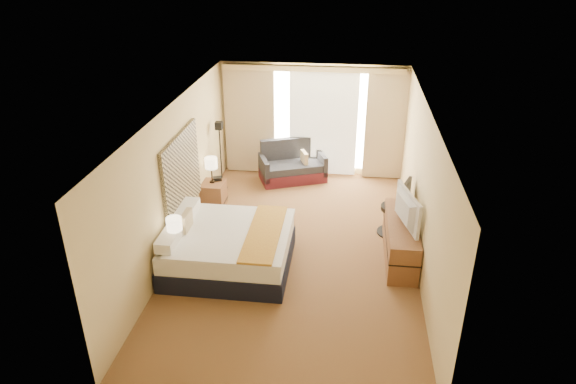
# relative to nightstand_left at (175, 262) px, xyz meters

# --- Properties ---
(floor) EXTENTS (4.20, 7.00, 0.02)m
(floor) POSITION_rel_nightstand_left_xyz_m (1.87, 1.05, -0.28)
(floor) COLOR #5A2719
(floor) RESTS_ON ground
(ceiling) EXTENTS (4.20, 7.00, 0.02)m
(ceiling) POSITION_rel_nightstand_left_xyz_m (1.87, 1.05, 2.33)
(ceiling) COLOR white
(ceiling) RESTS_ON wall_back
(wall_back) EXTENTS (4.20, 0.02, 2.60)m
(wall_back) POSITION_rel_nightstand_left_xyz_m (1.87, 4.55, 1.02)
(wall_back) COLOR beige
(wall_back) RESTS_ON ground
(wall_front) EXTENTS (4.20, 0.02, 2.60)m
(wall_front) POSITION_rel_nightstand_left_xyz_m (1.87, -2.45, 1.02)
(wall_front) COLOR beige
(wall_front) RESTS_ON ground
(wall_left) EXTENTS (0.02, 7.00, 2.60)m
(wall_left) POSITION_rel_nightstand_left_xyz_m (-0.23, 1.05, 1.02)
(wall_left) COLOR beige
(wall_left) RESTS_ON ground
(wall_right) EXTENTS (0.02, 7.00, 2.60)m
(wall_right) POSITION_rel_nightstand_left_xyz_m (3.97, 1.05, 1.02)
(wall_right) COLOR beige
(wall_right) RESTS_ON ground
(headboard) EXTENTS (0.06, 1.85, 1.50)m
(headboard) POSITION_rel_nightstand_left_xyz_m (-0.19, 1.25, 1.01)
(headboard) COLOR black
(headboard) RESTS_ON wall_left
(nightstand_left) EXTENTS (0.45, 0.52, 0.55)m
(nightstand_left) POSITION_rel_nightstand_left_xyz_m (0.00, 0.00, 0.00)
(nightstand_left) COLOR brown
(nightstand_left) RESTS_ON floor
(nightstand_right) EXTENTS (0.45, 0.52, 0.55)m
(nightstand_right) POSITION_rel_nightstand_left_xyz_m (0.00, 2.50, 0.00)
(nightstand_right) COLOR brown
(nightstand_right) RESTS_ON floor
(media_dresser) EXTENTS (0.50, 1.80, 0.70)m
(media_dresser) POSITION_rel_nightstand_left_xyz_m (3.70, 1.05, 0.07)
(media_dresser) COLOR brown
(media_dresser) RESTS_ON floor
(window) EXTENTS (2.30, 0.02, 2.30)m
(window) POSITION_rel_nightstand_left_xyz_m (2.12, 4.52, 1.04)
(window) COLOR white
(window) RESTS_ON wall_back
(curtains) EXTENTS (4.12, 0.19, 2.56)m
(curtains) POSITION_rel_nightstand_left_xyz_m (1.87, 4.44, 1.13)
(curtains) COLOR #C6AF8B
(curtains) RESTS_ON floor
(bed) EXTENTS (2.03, 1.86, 0.99)m
(bed) POSITION_rel_nightstand_left_xyz_m (0.81, 0.40, 0.09)
(bed) COLOR black
(bed) RESTS_ON floor
(loveseat) EXTENTS (1.65, 1.27, 0.91)m
(loveseat) POSITION_rel_nightstand_left_xyz_m (1.46, 4.09, 0.03)
(loveseat) COLOR #4F161E
(loveseat) RESTS_ON floor
(floor_lamp) EXTENTS (0.20, 0.20, 1.58)m
(floor_lamp) POSITION_rel_nightstand_left_xyz_m (-0.03, 3.35, 0.84)
(floor_lamp) COLOR black
(floor_lamp) RESTS_ON floor
(desk_chair) EXTENTS (0.56, 0.56, 1.14)m
(desk_chair) POSITION_rel_nightstand_left_xyz_m (3.68, 1.84, 0.23)
(desk_chair) COLOR black
(desk_chair) RESTS_ON floor
(lamp_left) EXTENTS (0.25, 0.25, 0.53)m
(lamp_left) POSITION_rel_nightstand_left_xyz_m (0.03, 0.05, 0.68)
(lamp_left) COLOR black
(lamp_left) RESTS_ON nightstand_left
(lamp_right) EXTENTS (0.26, 0.26, 0.54)m
(lamp_right) POSITION_rel_nightstand_left_xyz_m (-0.02, 2.53, 0.69)
(lamp_right) COLOR black
(lamp_right) RESTS_ON nightstand_right
(tissue_box) EXTENTS (0.16, 0.16, 0.12)m
(tissue_box) POSITION_rel_nightstand_left_xyz_m (-0.01, 0.09, 0.33)
(tissue_box) COLOR #96B8E7
(tissue_box) RESTS_ON nightstand_left
(telephone) EXTENTS (0.21, 0.18, 0.07)m
(telephone) POSITION_rel_nightstand_left_xyz_m (0.06, 2.64, 0.31)
(telephone) COLOR black
(telephone) RESTS_ON nightstand_right
(television) EXTENTS (0.40, 1.05, 0.61)m
(television) POSITION_rel_nightstand_left_xyz_m (3.65, 0.94, 0.73)
(television) COLOR black
(television) RESTS_ON media_dresser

